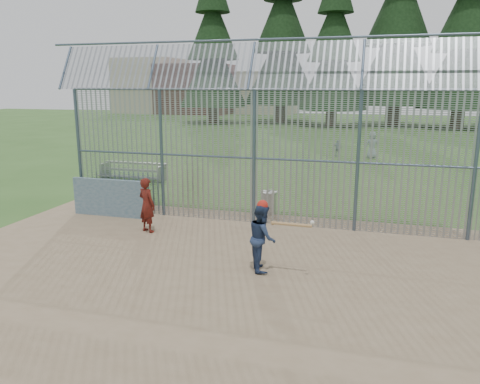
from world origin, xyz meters
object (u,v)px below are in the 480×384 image
(batter, at_px, (262,237))
(onlooker, at_px, (147,205))
(trash_can, at_px, (269,202))
(dugout_wall, at_px, (109,198))
(bleacher, at_px, (133,171))

(batter, xyz_separation_m, onlooker, (-3.80, 1.84, 0.02))
(trash_can, bearing_deg, onlooker, -134.87)
(dugout_wall, relative_size, batter, 1.64)
(dugout_wall, distance_m, bleacher, 6.01)
(batter, distance_m, onlooker, 4.22)
(bleacher, bearing_deg, onlooker, -58.40)
(dugout_wall, bearing_deg, trash_can, 20.09)
(dugout_wall, relative_size, onlooker, 1.59)
(onlooker, bearing_deg, dugout_wall, -8.47)
(batter, bearing_deg, onlooker, 42.51)
(batter, relative_size, bleacher, 0.51)
(dugout_wall, distance_m, trash_can, 5.12)
(batter, xyz_separation_m, bleacher, (-7.94, 8.57, -0.37))
(dugout_wall, xyz_separation_m, bleacher, (-2.22, 5.58, -0.21))
(onlooker, bearing_deg, batter, 176.49)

